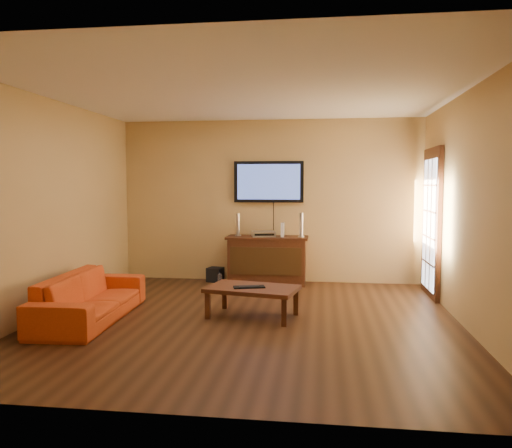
% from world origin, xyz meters
% --- Properties ---
extents(ground_plane, '(5.00, 5.00, 0.00)m').
position_xyz_m(ground_plane, '(0.00, 0.00, 0.00)').
color(ground_plane, black).
rests_on(ground_plane, ground).
extents(room_walls, '(5.00, 5.00, 5.00)m').
position_xyz_m(room_walls, '(0.00, 0.62, 1.69)').
color(room_walls, tan).
rests_on(room_walls, ground).
extents(french_door, '(0.07, 1.02, 2.22)m').
position_xyz_m(french_door, '(2.46, 1.70, 1.05)').
color(french_door, '#36190C').
rests_on(french_door, ground).
extents(media_console, '(1.32, 0.51, 0.78)m').
position_xyz_m(media_console, '(-0.01, 2.24, 0.39)').
color(media_console, '#36190C').
rests_on(media_console, ground).
extents(television, '(1.16, 0.08, 0.68)m').
position_xyz_m(television, '(-0.01, 2.45, 1.67)').
color(television, black).
rests_on(television, ground).
extents(coffee_table, '(1.20, 0.86, 0.38)m').
position_xyz_m(coffee_table, '(0.03, 0.17, 0.33)').
color(coffee_table, '#36190C').
rests_on(coffee_table, ground).
extents(sofa, '(0.64, 1.93, 0.75)m').
position_xyz_m(sofa, '(-1.88, -0.22, 0.37)').
color(sofa, '#CB4416').
rests_on(sofa, ground).
extents(speaker_left, '(0.10, 0.10, 0.37)m').
position_xyz_m(speaker_left, '(-0.50, 2.26, 0.95)').
color(speaker_left, silver).
rests_on(speaker_left, media_console).
extents(speaker_right, '(0.11, 0.11, 0.39)m').
position_xyz_m(speaker_right, '(0.55, 2.22, 0.96)').
color(speaker_right, silver).
rests_on(speaker_right, media_console).
extents(av_receiver, '(0.42, 0.35, 0.09)m').
position_xyz_m(av_receiver, '(-0.07, 2.24, 0.82)').
color(av_receiver, silver).
rests_on(av_receiver, media_console).
extents(game_console, '(0.05, 0.17, 0.23)m').
position_xyz_m(game_console, '(0.24, 2.23, 0.90)').
color(game_console, white).
rests_on(game_console, media_console).
extents(subwoofer, '(0.28, 0.28, 0.24)m').
position_xyz_m(subwoofer, '(-0.90, 2.31, 0.12)').
color(subwoofer, black).
rests_on(subwoofer, ground).
extents(bottle, '(0.07, 0.07, 0.22)m').
position_xyz_m(bottle, '(-0.74, 1.91, 0.10)').
color(bottle, white).
rests_on(bottle, ground).
extents(keyboard, '(0.40, 0.24, 0.02)m').
position_xyz_m(keyboard, '(0.00, 0.11, 0.39)').
color(keyboard, black).
rests_on(keyboard, coffee_table).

